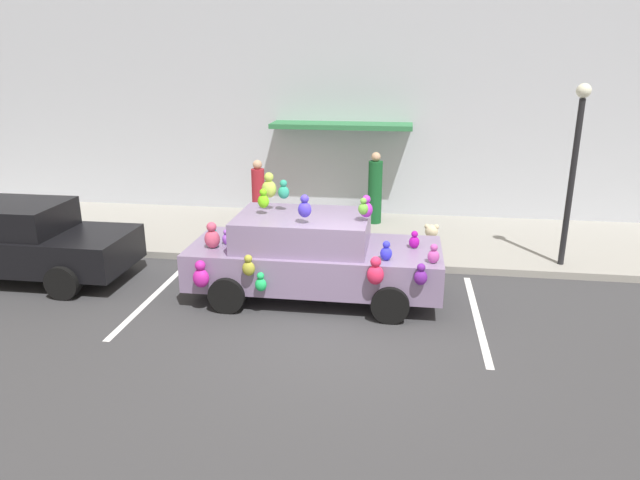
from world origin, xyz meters
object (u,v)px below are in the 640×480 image
object	(u,v)px
street_lamp_post	(575,156)
pedestrian_walking_past	(258,194)
teddy_bear_on_sidewalk	(431,242)
parked_sedan_behind	(16,240)
plush_covered_car	(312,255)
pedestrian_near_shopfront	(375,190)

from	to	relation	value
street_lamp_post	pedestrian_walking_past	bearing A→B (deg)	163.74
teddy_bear_on_sidewalk	pedestrian_walking_past	world-z (taller)	pedestrian_walking_past
street_lamp_post	parked_sedan_behind	bearing A→B (deg)	-169.66
plush_covered_car	pedestrian_walking_past	size ratio (longest dim) A/B	2.76
parked_sedan_behind	pedestrian_walking_past	distance (m)	5.59
parked_sedan_behind	pedestrian_near_shopfront	distance (m)	8.18
parked_sedan_behind	pedestrian_near_shopfront	size ratio (longest dim) A/B	2.46
parked_sedan_behind	pedestrian_walking_past	world-z (taller)	pedestrian_walking_past
teddy_bear_on_sidewalk	plush_covered_car	bearing A→B (deg)	-137.15
parked_sedan_behind	pedestrian_walking_past	size ratio (longest dim) A/B	2.72
parked_sedan_behind	teddy_bear_on_sidewalk	bearing A→B (deg)	13.78
teddy_bear_on_sidewalk	pedestrian_walking_past	size ratio (longest dim) A/B	0.45
parked_sedan_behind	pedestrian_near_shopfront	bearing A→B (deg)	33.56
pedestrian_near_shopfront	pedestrian_walking_past	size ratio (longest dim) A/B	1.11
parked_sedan_behind	pedestrian_walking_past	xyz separation A→B (m)	(3.91, 3.99, 0.13)
street_lamp_post	pedestrian_near_shopfront	bearing A→B (deg)	147.52
teddy_bear_on_sidewalk	pedestrian_walking_past	xyz separation A→B (m)	(-4.24, 1.99, 0.43)
plush_covered_car	pedestrian_near_shopfront	world-z (taller)	plush_covered_car
street_lamp_post	pedestrian_near_shopfront	distance (m)	4.94
parked_sedan_behind	street_lamp_post	xyz separation A→B (m)	(10.82, 1.97, 1.60)
plush_covered_car	pedestrian_walking_past	bearing A→B (deg)	116.38
plush_covered_car	parked_sedan_behind	bearing A→B (deg)	179.34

